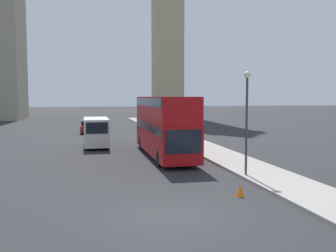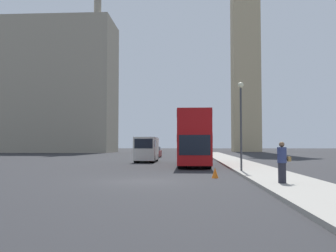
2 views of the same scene
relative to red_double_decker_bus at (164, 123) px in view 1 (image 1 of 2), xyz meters
The scene contains 7 objects.
ground_plane 13.65m from the red_double_decker_bus, 100.87° to the right, with size 300.00×300.00×0.00m, color #28282B.
sidewalk_strip 13.99m from the red_double_decker_bus, 73.11° to the right, with size 3.09×120.00×0.15m.
red_double_decker_bus is the anchor object (origin of this frame).
white_van 7.65m from the red_double_decker_bus, 127.54° to the left, with size 2.02×5.16×2.45m.
street_lamp 8.43m from the red_double_decker_bus, 70.27° to the right, with size 0.36×0.36×5.44m.
parked_sedan 19.64m from the red_double_decker_bus, 105.27° to the left, with size 1.89×4.23×1.44m.
traffic_cone 11.60m from the red_double_decker_bus, 85.13° to the right, with size 0.36×0.36×0.55m.
Camera 1 is at (-2.87, -12.85, 4.28)m, focal length 40.00 mm.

